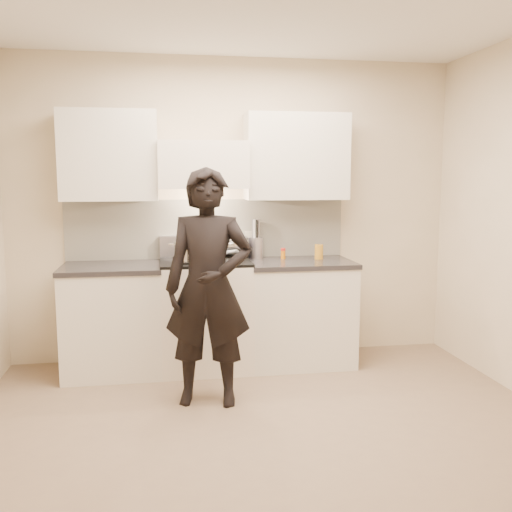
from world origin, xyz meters
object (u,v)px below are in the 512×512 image
at_px(stove, 206,314).
at_px(counter_right, 299,312).
at_px(utensil_crock, 256,246).
at_px(person, 208,288).
at_px(wok, 226,243).

relative_size(stove, counter_right, 1.04).
height_order(counter_right, utensil_crock, utensil_crock).
bearing_deg(counter_right, utensil_crock, 145.69).
height_order(stove, person, person).
bearing_deg(utensil_crock, wok, -161.44).
relative_size(wok, person, 0.28).
xyz_separation_m(stove, person, (-0.04, -0.79, 0.38)).
height_order(utensil_crock, person, person).
distance_m(counter_right, utensil_crock, 0.71).
relative_size(stove, utensil_crock, 2.74).
relative_size(counter_right, wok, 1.91).
distance_m(stove, counter_right, 0.83).
relative_size(stove, wok, 2.00).
xyz_separation_m(utensil_crock, person, (-0.52, -1.03, -0.17)).
bearing_deg(wok, utensil_crock, 18.56).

